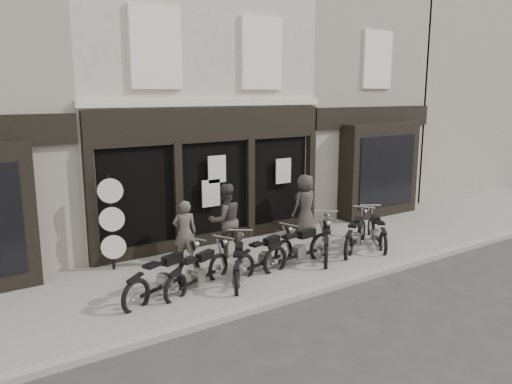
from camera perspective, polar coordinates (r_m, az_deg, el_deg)
ground_plane at (r=12.04m, az=2.44°, el=-9.71°), size 90.00×90.00×0.00m
pavement at (r=12.70m, az=-0.01°, el=-8.26°), size 30.00×4.20×0.12m
kerb at (r=11.11m, az=6.38°, el=-11.24°), size 30.00×0.25×0.13m
central_building at (r=16.40m, az=-10.18°, el=10.29°), size 7.30×6.22×8.34m
neighbour_right at (r=19.83m, az=7.13°, el=10.40°), size 5.60×6.73×8.34m
filler_right at (r=26.01m, az=20.79°, el=10.07°), size 11.00×6.00×8.20m
motorcycle_0 at (r=10.81m, az=-10.38°, el=-9.85°), size 2.20×1.23×1.12m
motorcycle_1 at (r=11.10m, az=-6.55°, el=-9.32°), size 2.05×1.16×1.05m
motorcycle_2 at (r=11.53m, az=-1.98°, el=-8.49°), size 1.47×1.89×1.04m
motorcycle_3 at (r=12.10m, az=1.08°, el=-7.47°), size 2.16×0.92×1.06m
motorcycle_4 at (r=12.54m, az=4.98°, el=-6.69°), size 2.37×0.67×1.14m
motorcycle_5 at (r=13.23m, az=8.01°, el=-5.85°), size 1.75×1.87×1.11m
motorcycle_6 at (r=13.92m, az=11.31°, el=-5.10°), size 2.06×1.47×1.11m
motorcycle_7 at (r=14.48m, az=13.64°, el=-4.65°), size 1.49×1.91×1.05m
man_left at (r=12.44m, az=-8.15°, el=-4.61°), size 0.68×0.55×1.62m
man_centre at (r=12.93m, az=-3.53°, el=-3.22°), size 0.99×0.81×1.92m
man_right at (r=15.01m, az=5.62°, el=-1.43°), size 0.95×0.68×1.81m
advert_sign_post at (r=12.35m, az=-16.14°, el=-3.84°), size 0.57×0.38×2.43m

